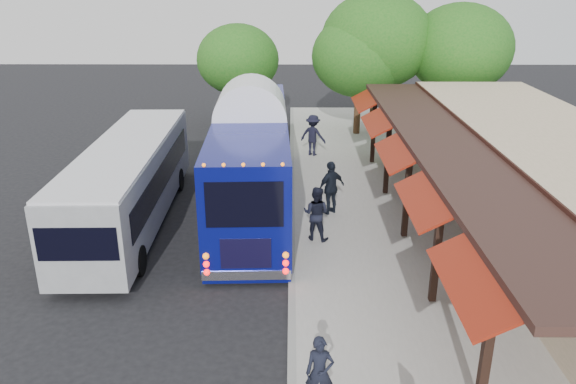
% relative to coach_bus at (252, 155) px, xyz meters
% --- Properties ---
extents(ground, '(90.00, 90.00, 0.00)m').
position_rel_coach_bus_xyz_m(ground, '(1.45, -6.96, -2.09)').
color(ground, black).
rests_on(ground, ground).
extents(sidewalk, '(10.00, 40.00, 0.15)m').
position_rel_coach_bus_xyz_m(sidewalk, '(6.45, -2.96, -2.02)').
color(sidewalk, '#9E9B93').
rests_on(sidewalk, ground).
extents(curb, '(0.20, 40.00, 0.16)m').
position_rel_coach_bus_xyz_m(curb, '(1.50, -2.96, -2.02)').
color(curb, gray).
rests_on(curb, ground).
extents(station_shelter, '(8.15, 20.00, 3.60)m').
position_rel_coach_bus_xyz_m(station_shelter, '(9.83, -2.96, -0.24)').
color(station_shelter, tan).
rests_on(station_shelter, ground).
extents(coach_bus, '(3.01, 12.27, 3.89)m').
position_rel_coach_bus_xyz_m(coach_bus, '(0.00, 0.00, 0.00)').
color(coach_bus, '#080D65').
rests_on(coach_bus, ground).
extents(city_bus, '(2.63, 10.95, 2.93)m').
position_rel_coach_bus_xyz_m(city_bus, '(-4.20, -1.44, -0.47)').
color(city_bus, gray).
rests_on(city_bus, ground).
extents(ped_a, '(0.59, 0.40, 1.56)m').
position_rel_coach_bus_xyz_m(ped_a, '(2.05, -10.80, -1.16)').
color(ped_a, black).
rests_on(ped_a, sidewalk).
extents(ped_b, '(1.07, 0.96, 1.82)m').
position_rel_coach_bus_xyz_m(ped_b, '(2.29, -3.08, -1.03)').
color(ped_b, black).
rests_on(ped_b, sidewalk).
extents(ped_c, '(1.23, 1.07, 1.98)m').
position_rel_coach_bus_xyz_m(ped_c, '(2.92, -0.87, -0.95)').
color(ped_c, black).
rests_on(ped_c, sidewalk).
extents(ped_d, '(1.47, 1.22, 1.98)m').
position_rel_coach_bus_xyz_m(ped_d, '(2.52, 6.35, -0.95)').
color(ped_d, black).
rests_on(ped_d, sidewalk).
extents(tree_left, '(5.11, 5.11, 6.54)m').
position_rel_coach_bus_xyz_m(tree_left, '(5.09, 10.49, 2.27)').
color(tree_left, '#382314').
rests_on(tree_left, ground).
extents(tree_mid, '(5.99, 5.99, 7.67)m').
position_rel_coach_bus_xyz_m(tree_mid, '(6.03, 10.97, 3.02)').
color(tree_mid, '#382314').
rests_on(tree_mid, ground).
extents(tree_right, '(5.55, 5.55, 7.11)m').
position_rel_coach_bus_xyz_m(tree_right, '(10.37, 10.56, 2.65)').
color(tree_right, '#382314').
rests_on(tree_right, ground).
extents(tree_far, '(4.63, 4.63, 5.92)m').
position_rel_coach_bus_xyz_m(tree_far, '(-1.55, 12.17, 1.85)').
color(tree_far, '#382314').
rests_on(tree_far, ground).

